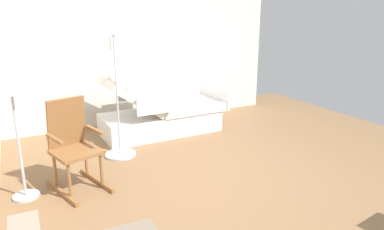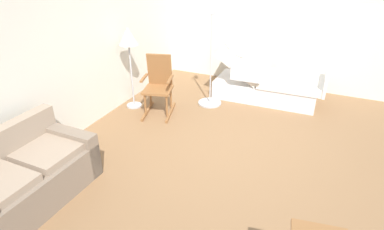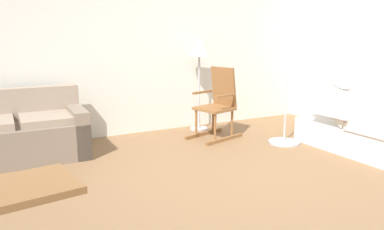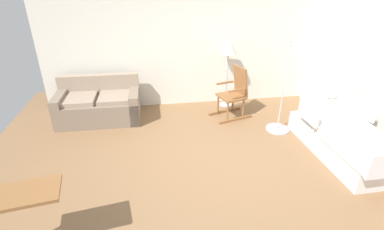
{
  "view_description": "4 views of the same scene",
  "coord_description": "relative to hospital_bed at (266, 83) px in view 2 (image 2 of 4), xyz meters",
  "views": [
    {
      "loc": [
        -3.15,
        2.17,
        1.96
      ],
      "look_at": [
        0.27,
        0.4,
        0.84
      ],
      "focal_mm": 32.95,
      "sensor_mm": 36.0,
      "label": 1
    },
    {
      "loc": [
        -3.82,
        -1.06,
        2.66
      ],
      "look_at": [
        -0.27,
        0.53,
        0.66
      ],
      "focal_mm": 30.31,
      "sensor_mm": 36.0,
      "label": 2
    },
    {
      "loc": [
        -2.12,
        -3.11,
        1.53
      ],
      "look_at": [
        -0.12,
        0.71,
        0.61
      ],
      "focal_mm": 35.83,
      "sensor_mm": 36.0,
      "label": 3
    },
    {
      "loc": [
        -0.88,
        -3.6,
        2.7
      ],
      "look_at": [
        -0.26,
        0.44,
        0.69
      ],
      "focal_mm": 27.11,
      "sensor_mm": 36.0,
      "label": 4
    }
  ],
  "objects": [
    {
      "name": "floor_lamp",
      "position": [
        -1.38,
        2.18,
        0.92
      ],
      "size": [
        0.34,
        0.34,
        1.48
      ],
      "color": "#B2B5BA",
      "rests_on": "ground"
    },
    {
      "name": "side_wall",
      "position": [
        0.83,
        -0.02,
        1.04
      ],
      "size": [
        0.1,
        5.14,
        2.7
      ],
      "primitive_type": "cube",
      "color": "silver",
      "rests_on": "ground"
    },
    {
      "name": "ground_plane",
      "position": [
        -2.17,
        -0.02,
        -0.31
      ],
      "size": [
        7.37,
        7.37,
        0.0
      ],
      "primitive_type": "plane",
      "color": "olive"
    },
    {
      "name": "couch",
      "position": [
        -4.08,
        1.89,
        -0.01
      ],
      "size": [
        1.61,
        0.87,
        0.85
      ],
      "color": "#7D6C5C",
      "rests_on": "ground"
    },
    {
      "name": "hospital_bed",
      "position": [
        0.0,
        0.0,
        0.0
      ],
      "size": [
        1.06,
        2.08,
        1.12
      ],
      "color": "silver",
      "rests_on": "ground"
    },
    {
      "name": "iv_pole",
      "position": [
        -0.69,
        0.91,
        -0.06
      ],
      "size": [
        0.44,
        0.44,
        1.69
      ],
      "color": "#B2B5BA",
      "rests_on": "ground"
    },
    {
      "name": "back_wall",
      "position": [
        -2.17,
        2.49,
        1.04
      ],
      "size": [
        6.1,
        0.1,
        2.7
      ],
      "primitive_type": "cube",
      "color": "silver",
      "rests_on": "ground"
    },
    {
      "name": "rocking_chair",
      "position": [
        -1.37,
        1.63,
        0.19
      ],
      "size": [
        0.86,
        0.67,
        1.05
      ],
      "color": "brown",
      "rests_on": "ground"
    }
  ]
}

